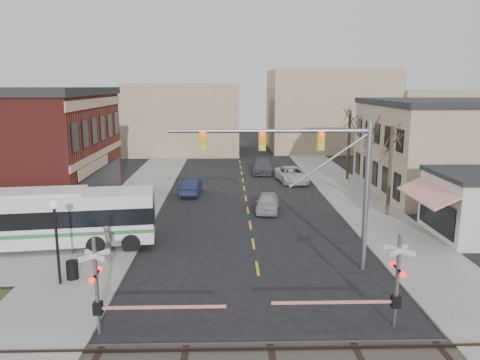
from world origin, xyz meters
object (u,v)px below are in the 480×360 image
at_px(street_lamp, 56,224).
at_px(pedestrian_far, 82,219).
at_px(car_b, 191,186).
at_px(rr_crossing_west, 108,287).
at_px(car_a, 267,202).
at_px(rr_crossing_east, 387,282).
at_px(traffic_signal_mast, 313,164).
at_px(transit_bus, 40,218).
at_px(pedestrian_near, 108,243).
at_px(car_d, 263,166).
at_px(trash_bin, 72,270).
at_px(car_c, 292,175).

bearing_deg(street_lamp, pedestrian_far, 99.69).
bearing_deg(pedestrian_far, car_b, 39.07).
height_order(street_lamp, car_b, street_lamp).
relative_size(rr_crossing_west, car_a, 1.31).
relative_size(rr_crossing_east, street_lamp, 1.31).
distance_m(traffic_signal_mast, rr_crossing_east, 7.47).
relative_size(transit_bus, car_a, 3.23).
distance_m(street_lamp, pedestrian_far, 9.09).
bearing_deg(car_a, pedestrian_near, -125.34).
distance_m(rr_crossing_east, pedestrian_near, 15.21).
bearing_deg(pedestrian_far, car_d, 36.82).
bearing_deg(pedestrian_near, rr_crossing_west, -151.59).
xyz_separation_m(trash_bin, pedestrian_far, (-1.91, 8.09, 0.35)).
bearing_deg(trash_bin, rr_crossing_west, -58.86).
bearing_deg(traffic_signal_mast, transit_bus, 167.06).
xyz_separation_m(car_c, pedestrian_near, (-13.28, -21.63, 0.33)).
relative_size(street_lamp, car_a, 1.00).
bearing_deg(traffic_signal_mast, car_d, 90.87).
height_order(car_b, car_c, car_c).
distance_m(traffic_signal_mast, car_c, 23.75).
distance_m(trash_bin, car_b, 19.62).
bearing_deg(transit_bus, rr_crossing_west, -56.82).
xyz_separation_m(transit_bus, rr_crossing_east, (17.69, -9.73, 0.02)).
bearing_deg(rr_crossing_west, car_a, 66.74).
relative_size(car_a, car_b, 0.95).
height_order(car_a, car_b, car_b).
height_order(trash_bin, pedestrian_near, pedestrian_near).
relative_size(car_c, pedestrian_far, 3.44).
relative_size(street_lamp, pedestrian_near, 2.16).
bearing_deg(car_b, rr_crossing_east, 115.49).
bearing_deg(rr_crossing_east, rr_crossing_west, -178.76).
bearing_deg(transit_bus, street_lamp, -61.20).
distance_m(car_c, pedestrian_near, 25.38).
bearing_deg(pedestrian_near, street_lamp, 167.91).
height_order(car_a, pedestrian_far, pedestrian_far).
bearing_deg(traffic_signal_mast, car_b, 113.36).
distance_m(car_d, pedestrian_near, 28.89).
relative_size(transit_bus, traffic_signal_mast, 1.32).
bearing_deg(car_b, rr_crossing_west, 90.07).
bearing_deg(street_lamp, rr_crossing_east, -16.53).
bearing_deg(car_a, rr_crossing_east, -71.77).
height_order(traffic_signal_mast, pedestrian_near, traffic_signal_mast).
bearing_deg(car_b, car_a, 140.61).
height_order(traffic_signal_mast, car_d, traffic_signal_mast).
relative_size(traffic_signal_mast, pedestrian_far, 6.36).
bearing_deg(transit_bus, car_c, 47.59).
bearing_deg(car_b, traffic_signal_mast, 116.82).
relative_size(trash_bin, car_b, 0.21).
relative_size(transit_bus, pedestrian_far, 8.39).
bearing_deg(car_c, trash_bin, -127.59).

